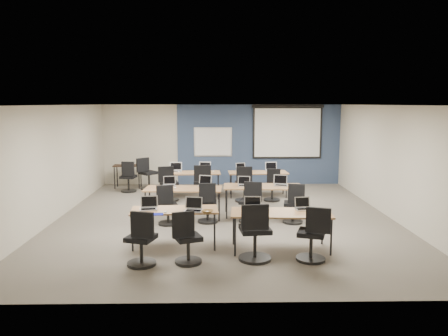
{
  "coord_description": "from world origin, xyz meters",
  "views": [
    {
      "loc": [
        -0.21,
        -10.22,
        2.75
      ],
      "look_at": [
        -0.01,
        0.4,
        1.16
      ],
      "focal_mm": 35.0,
      "sensor_mm": 36.0,
      "label": 1
    }
  ],
  "objects_px": {
    "task_chair_7": "(294,207)",
    "task_chair_9": "(203,186)",
    "laptop_9": "(205,169)",
    "laptop_7": "(281,183)",
    "spare_chair_a": "(148,176)",
    "training_table_front_left": "(175,212)",
    "task_chair_10": "(244,187)",
    "laptop_11": "(271,169)",
    "training_table_back_right": "(258,174)",
    "task_chair_3": "(313,239)",
    "training_table_front_right": "(281,214)",
    "task_chair_2": "(255,237)",
    "laptop_0": "(149,206)",
    "whiteboard": "(213,142)",
    "training_table_mid_right": "(263,188)",
    "task_chair_1": "(187,242)",
    "task_chair_11": "(272,188)",
    "task_chair_4": "(167,208)",
    "laptop_6": "(244,184)",
    "laptop_5": "(205,183)",
    "task_chair_5": "(208,206)",
    "training_table_mid_left": "(183,190)",
    "laptop_2": "(253,207)",
    "laptop_3": "(303,206)",
    "training_table_back_left": "(190,174)",
    "utility_table": "(128,168)",
    "spare_chair_b": "(128,179)",
    "laptop_10": "(241,169)",
    "task_chair_0": "(142,243)",
    "task_chair_8": "(168,186)",
    "laptop_1": "(194,208)",
    "laptop_8": "(176,169)",
    "laptop_4": "(169,183)"
  },
  "relations": [
    {
      "from": "training_table_mid_left",
      "to": "laptop_2",
      "type": "xyz_separation_m",
      "value": [
        1.49,
        -2.18,
        0.11
      ]
    },
    {
      "from": "task_chair_1",
      "to": "task_chair_8",
      "type": "height_order",
      "value": "task_chair_8"
    },
    {
      "from": "training_table_front_left",
      "to": "task_chair_10",
      "type": "xyz_separation_m",
      "value": [
        1.59,
        3.81,
        -0.26
      ]
    },
    {
      "from": "laptop_9",
      "to": "task_chair_9",
      "type": "relative_size",
      "value": 0.34
    },
    {
      "from": "utility_table",
      "to": "spare_chair_a",
      "type": "relative_size",
      "value": 0.87
    },
    {
      "from": "training_table_front_right",
      "to": "utility_table",
      "type": "bearing_deg",
      "value": 126.95
    },
    {
      "from": "task_chair_1",
      "to": "spare_chair_a",
      "type": "bearing_deg",
      "value": 83.67
    },
    {
      "from": "laptop_5",
      "to": "task_chair_8",
      "type": "relative_size",
      "value": 0.32
    },
    {
      "from": "whiteboard",
      "to": "training_table_mid_right",
      "type": "xyz_separation_m",
      "value": [
        1.25,
        -4.14,
        -0.76
      ]
    },
    {
      "from": "laptop_5",
      "to": "utility_table",
      "type": "bearing_deg",
      "value": 144.16
    },
    {
      "from": "training_table_back_right",
      "to": "task_chair_0",
      "type": "distance_m",
      "value": 6.12
    },
    {
      "from": "training_table_front_right",
      "to": "laptop_11",
      "type": "height_order",
      "value": "laptop_11"
    },
    {
      "from": "laptop_6",
      "to": "laptop_7",
      "type": "bearing_deg",
      "value": 10.16
    },
    {
      "from": "laptop_3",
      "to": "training_table_back_left",
      "type": "bearing_deg",
      "value": 111.28
    },
    {
      "from": "training_table_back_right",
      "to": "task_chair_3",
      "type": "distance_m",
      "value": 5.43
    },
    {
      "from": "task_chair_7",
      "to": "utility_table",
      "type": "relative_size",
      "value": 1.05
    },
    {
      "from": "spare_chair_a",
      "to": "task_chair_1",
      "type": "bearing_deg",
      "value": -119.5
    },
    {
      "from": "laptop_0",
      "to": "laptop_9",
      "type": "xyz_separation_m",
      "value": [
        0.97,
        4.77,
        0.0
      ]
    },
    {
      "from": "laptop_5",
      "to": "task_chair_4",
      "type": "bearing_deg",
      "value": -114.16
    },
    {
      "from": "task_chair_10",
      "to": "task_chair_11",
      "type": "bearing_deg",
      "value": -1.8
    },
    {
      "from": "whiteboard",
      "to": "training_table_back_right",
      "type": "relative_size",
      "value": 0.74
    },
    {
      "from": "laptop_10",
      "to": "whiteboard",
      "type": "bearing_deg",
      "value": 97.13
    },
    {
      "from": "training_table_front_right",
      "to": "task_chair_2",
      "type": "relative_size",
      "value": 1.77
    },
    {
      "from": "task_chair_7",
      "to": "utility_table",
      "type": "height_order",
      "value": "task_chair_7"
    },
    {
      "from": "laptop_7",
      "to": "spare_chair_b",
      "type": "bearing_deg",
      "value": 164.65
    },
    {
      "from": "task_chair_7",
      "to": "task_chair_9",
      "type": "relative_size",
      "value": 0.9
    },
    {
      "from": "training_table_back_left",
      "to": "laptop_11",
      "type": "height_order",
      "value": "laptop_11"
    },
    {
      "from": "laptop_7",
      "to": "spare_chair_a",
      "type": "relative_size",
      "value": 0.33
    },
    {
      "from": "task_chair_1",
      "to": "utility_table",
      "type": "height_order",
      "value": "task_chair_1"
    },
    {
      "from": "task_chair_1",
      "to": "laptop_5",
      "type": "xyz_separation_m",
      "value": [
        0.24,
        3.38,
        0.4
      ]
    },
    {
      "from": "training_table_back_right",
      "to": "spare_chair_b",
      "type": "distance_m",
      "value": 4.03
    },
    {
      "from": "laptop_0",
      "to": "task_chair_3",
      "type": "bearing_deg",
      "value": -26.36
    },
    {
      "from": "task_chair_2",
      "to": "laptop_0",
      "type": "bearing_deg",
      "value": 151.01
    },
    {
      "from": "laptop_2",
      "to": "spare_chair_b",
      "type": "bearing_deg",
      "value": 128.07
    },
    {
      "from": "laptop_5",
      "to": "task_chair_7",
      "type": "bearing_deg",
      "value": -5.37
    },
    {
      "from": "laptop_5",
      "to": "task_chair_5",
      "type": "height_order",
      "value": "laptop_5"
    },
    {
      "from": "training_table_front_left",
      "to": "task_chair_2",
      "type": "height_order",
      "value": "task_chair_2"
    },
    {
      "from": "laptop_1",
      "to": "task_chair_5",
      "type": "bearing_deg",
      "value": 94.82
    },
    {
      "from": "task_chair_9",
      "to": "laptop_11",
      "type": "bearing_deg",
      "value": 21.43
    },
    {
      "from": "training_table_mid_right",
      "to": "laptop_9",
      "type": "xyz_separation_m",
      "value": [
        -1.48,
        2.44,
        0.11
      ]
    },
    {
      "from": "laptop_0",
      "to": "spare_chair_a",
      "type": "xyz_separation_m",
      "value": [
        -0.9,
        5.63,
        -0.36
      ]
    },
    {
      "from": "training_table_front_right",
      "to": "laptop_7",
      "type": "bearing_deg",
      "value": 85.17
    },
    {
      "from": "task_chair_0",
      "to": "laptop_7",
      "type": "height_order",
      "value": "laptop_7"
    },
    {
      "from": "training_table_back_left",
      "to": "laptop_3",
      "type": "height_order",
      "value": "laptop_3"
    },
    {
      "from": "laptop_8",
      "to": "laptop_2",
      "type": "bearing_deg",
      "value": -72.33
    },
    {
      "from": "training_table_back_left",
      "to": "laptop_0",
      "type": "distance_m",
      "value": 4.53
    },
    {
      "from": "training_table_mid_right",
      "to": "laptop_4",
      "type": "height_order",
      "value": "laptop_4"
    },
    {
      "from": "task_chair_4",
      "to": "laptop_6",
      "type": "relative_size",
      "value": 3.13
    },
    {
      "from": "laptop_6",
      "to": "laptop_1",
      "type": "bearing_deg",
      "value": -106.2
    },
    {
      "from": "task_chair_2",
      "to": "task_chair_3",
      "type": "relative_size",
      "value": 1.06
    }
  ]
}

